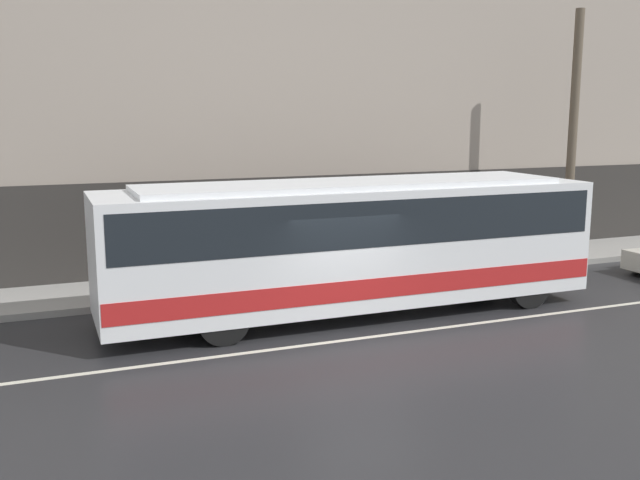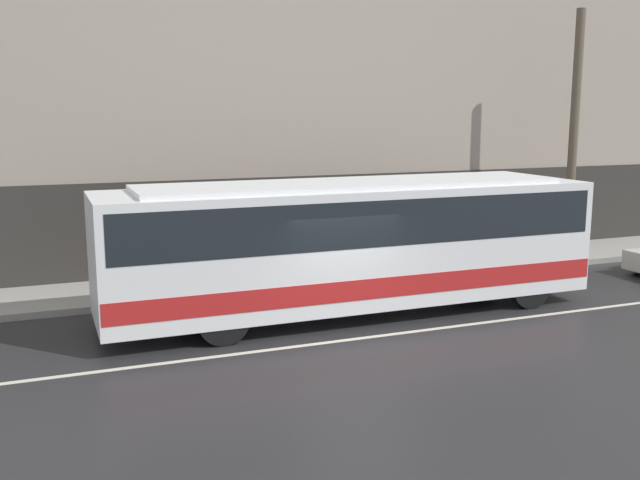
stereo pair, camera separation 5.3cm
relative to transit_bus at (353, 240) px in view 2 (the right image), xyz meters
name	(u,v)px [view 2 (the right image)]	position (x,y,z in m)	size (l,w,h in m)	color
ground_plane	(355,339)	(-0.75, -1.80, -1.75)	(60.00, 60.00, 0.00)	#262628
sidewalk	(275,280)	(-0.75, 3.57, -1.67)	(60.00, 2.74, 0.17)	gray
building_facade	(256,54)	(-0.75, 5.09, 4.51)	(60.00, 0.35, 12.96)	gray
lane_stripe	(355,339)	(-0.75, -1.80, -1.75)	(54.00, 0.14, 0.01)	beige
transit_bus	(353,240)	(0.00, 0.00, 0.00)	(11.54, 2.60, 3.11)	white
utility_pole_near	(573,136)	(8.60, 2.78, 2.17)	(0.27, 0.27, 7.51)	brown
pedestrian_waiting	(364,246)	(1.66, 2.92, -0.76)	(0.36, 0.36, 1.75)	navy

